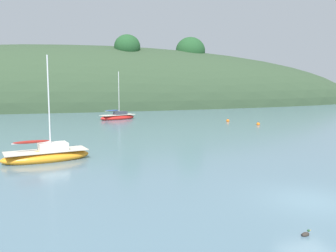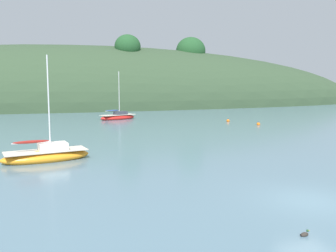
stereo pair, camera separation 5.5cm
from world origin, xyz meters
TOP-DOWN VIEW (x-y plane):
  - ground_plane at (0.00, 0.00)m, footprint 400.00×400.00m
  - far_shoreline_hill at (0.03, 73.24)m, footprint 150.00×36.00m
  - sailboat_white_near at (-11.13, 12.90)m, footprint 6.10×3.00m
  - sailboat_red_portside at (-0.97, 40.64)m, footprint 6.03×3.83m
  - mooring_buoy_inner at (14.64, 27.12)m, footprint 0.44×0.44m
  - mooring_buoy_outer at (12.99, 32.20)m, footprint 0.44×0.44m
  - duck_lead at (-2.75, -2.94)m, footprint 0.43×0.23m

SIDE VIEW (x-z plane):
  - ground_plane at x=0.00m, z-range 0.00..0.00m
  - far_shoreline_hill at x=0.03m, z-range -15.34..15.44m
  - duck_lead at x=-2.75m, z-range -0.07..0.17m
  - mooring_buoy_inner at x=14.64m, z-range -0.15..0.39m
  - mooring_buoy_outer at x=12.99m, z-range -0.15..0.39m
  - sailboat_red_portside at x=-0.97m, z-range -3.29..4.02m
  - sailboat_white_near at x=-11.13m, z-range -3.31..4.05m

